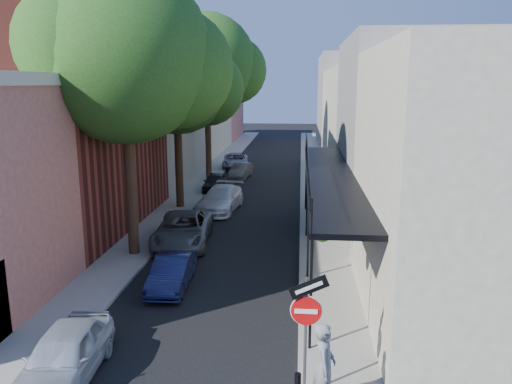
% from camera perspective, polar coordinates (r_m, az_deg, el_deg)
% --- Properties ---
extents(road_surface, '(6.00, 64.00, 0.01)m').
position_cam_1_polar(road_surface, '(39.79, 0.79, 2.24)').
color(road_surface, black).
rests_on(road_surface, ground).
extents(sidewalk_left, '(2.00, 64.00, 0.12)m').
position_cam_1_polar(sidewalk_left, '(40.28, -4.90, 2.40)').
color(sidewalk_left, gray).
rests_on(sidewalk_left, ground).
extents(sidewalk_right, '(2.00, 64.00, 0.12)m').
position_cam_1_polar(sidewalk_right, '(39.69, 6.56, 2.21)').
color(sidewalk_right, gray).
rests_on(sidewalk_right, ground).
extents(buildings_left, '(10.10, 59.10, 12.00)m').
position_cam_1_polar(buildings_left, '(39.82, -12.98, 9.09)').
color(buildings_left, tan).
rests_on(buildings_left, ground).
extents(buildings_right, '(9.80, 55.00, 10.00)m').
position_cam_1_polar(buildings_right, '(39.11, 14.14, 8.22)').
color(buildings_right, beige).
rests_on(buildings_right, ground).
extents(sign_post, '(0.89, 0.17, 2.99)m').
position_cam_1_polar(sign_post, '(11.18, 5.78, -13.87)').
color(sign_post, '#595B60').
rests_on(sign_post, ground).
extents(oak_near, '(7.48, 6.80, 11.42)m').
position_cam_1_polar(oak_near, '(20.36, -13.43, 14.57)').
color(oak_near, '#321D14').
rests_on(oak_near, ground).
extents(oak_mid, '(6.60, 6.00, 10.20)m').
position_cam_1_polar(oak_mid, '(28.03, -8.22, 12.38)').
color(oak_mid, '#321D14').
rests_on(oak_mid, ground).
extents(oak_far, '(7.70, 7.00, 11.90)m').
position_cam_1_polar(oak_far, '(36.90, -4.88, 14.28)').
color(oak_far, '#321D14').
rests_on(oak_far, ground).
extents(parked_car_a, '(1.75, 3.87, 1.29)m').
position_cam_1_polar(parked_car_a, '(13.24, -21.09, -17.07)').
color(parked_car_a, '#B0B7C3').
rests_on(parked_car_a, ground).
extents(parked_car_b, '(1.30, 3.41, 1.11)m').
position_cam_1_polar(parked_car_b, '(17.74, -9.58, -9.03)').
color(parked_car_b, '#141940').
rests_on(parked_car_b, ground).
extents(parked_car_c, '(2.69, 5.12, 1.38)m').
position_cam_1_polar(parked_car_c, '(22.15, -8.35, -4.27)').
color(parked_car_c, '#5B5D63').
rests_on(parked_car_c, ground).
extents(parked_car_d, '(2.34, 4.80, 1.34)m').
position_cam_1_polar(parked_car_d, '(27.78, -4.04, -0.80)').
color(parked_car_d, white).
rests_on(parked_car_d, ground).
extents(parked_car_e, '(1.52, 3.55, 1.20)m').
position_cam_1_polar(parked_car_e, '(32.93, -4.69, 1.12)').
color(parked_car_e, black).
rests_on(parked_car_e, ground).
extents(parked_car_f, '(1.55, 3.52, 1.12)m').
position_cam_1_polar(parked_car_f, '(37.45, -1.72, 2.46)').
color(parked_car_f, '#6A615A').
rests_on(parked_car_f, ground).
extents(parked_car_g, '(2.55, 4.71, 1.25)m').
position_cam_1_polar(parked_car_g, '(41.73, -2.36, 3.57)').
color(parked_car_g, gray).
rests_on(parked_car_g, ground).
extents(pedestrian, '(0.53, 0.76, 1.98)m').
position_cam_1_polar(pedestrian, '(11.23, 7.82, -19.20)').
color(pedestrian, gray).
rests_on(pedestrian, sidewalk_right).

